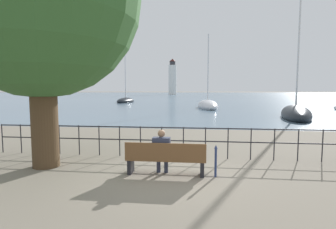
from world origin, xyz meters
name	(u,v)px	position (x,y,z in m)	size (l,w,h in m)	color
ground_plane	(166,174)	(0.00, 0.00, 0.00)	(1000.00, 1000.00, 0.00)	gray
harbor_water	(197,94)	(0.00, 158.45, 0.00)	(600.00, 300.00, 0.01)	slate
park_bench	(166,159)	(0.00, -0.07, 0.45)	(2.16, 0.45, 0.90)	brown
seated_person_left	(162,150)	(-0.12, 0.01, 0.67)	(0.47, 0.35, 1.23)	#2D3347
promenade_railing	(172,137)	(0.00, 1.83, 0.70)	(12.61, 0.04, 1.05)	black
closed_umbrella	(216,159)	(1.33, -0.06, 0.48)	(0.09, 0.09, 0.86)	navy
sailboat_0	(126,101)	(-12.75, 41.15, 0.34)	(2.94, 6.67, 12.67)	black
sailboat_2	(208,106)	(2.05, 27.23, 0.33)	(3.09, 8.71, 9.86)	silver
sailboat_3	(296,113)	(8.97, 16.02, 0.35)	(4.30, 8.93, 12.92)	black
harbor_lighthouse	(172,78)	(-12.90, 132.47, 8.83)	(4.22, 4.22, 18.99)	white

